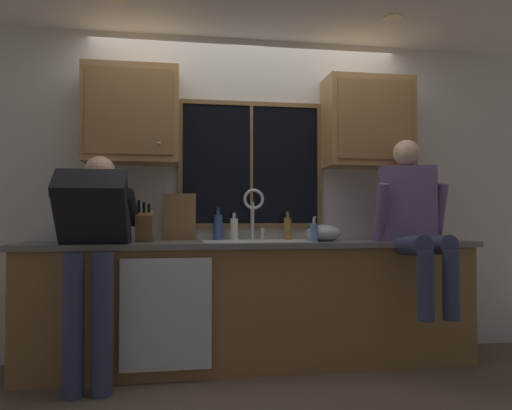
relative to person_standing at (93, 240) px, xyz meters
The scene contains 24 objects.
back_wall 1.32m from the person_standing, 30.91° to the left, with size 5.67×0.12×2.55m, color silver.
ceiling_downlight_right 2.62m from the person_standing, ahead, with size 0.14×0.14×0.01m, color #FFEAB2.
window_glass 1.40m from the person_standing, 27.61° to the left, with size 1.10×0.02×0.95m, color black.
window_frame_top 1.66m from the person_standing, 27.21° to the left, with size 1.17×0.02×0.04m, color brown.
window_frame_bottom 1.27m from the person_standing, 27.21° to the left, with size 1.17×0.02×0.04m, color brown.
window_frame_left 0.99m from the person_standing, 45.95° to the left, with size 0.04×0.02×0.95m, color brown.
window_frame_right 1.88m from the person_standing, 18.89° to the left, with size 0.04×0.02×0.95m, color brown.
window_mullion_center 1.39m from the person_standing, 27.13° to the left, with size 0.02×0.02×0.95m, color brown.
lower_cabinet_run 1.25m from the person_standing, 15.67° to the left, with size 3.27×0.58×0.88m, color olive.
countertop 1.14m from the person_standing, 14.70° to the left, with size 3.33×0.62×0.04m, color slate.
dishwasher_front 0.68m from the person_standing, ahead, with size 0.60×0.02×0.74m, color white.
upper_cabinet_left 1.03m from the person_standing, 64.85° to the left, with size 0.70×0.36×0.72m.
upper_cabinet_right 2.29m from the person_standing, 11.78° to the left, with size 0.70×0.36×0.72m.
sink 1.18m from the person_standing, 14.82° to the left, with size 0.80×0.46×0.21m.
faucet 1.25m from the person_standing, 22.84° to the left, with size 0.18×0.09×0.40m.
person_standing is the anchor object (origin of this frame).
person_sitting_on_counter 2.25m from the person_standing, ahead, with size 0.54×0.65×1.26m.
knife_block 0.44m from the person_standing, 44.92° to the left, with size 0.12×0.18×0.32m.
cutting_board 0.77m from the person_standing, 42.47° to the left, with size 0.25×0.02×0.37m, color #997047.
mixing_bowl 1.64m from the person_standing, ahead, with size 0.26×0.26×0.13m, color #B7B7BC.
soap_dispenser 1.53m from the person_standing, ahead, with size 0.06×0.07×0.19m.
bottle_green_glass 1.09m from the person_standing, 26.23° to the left, with size 0.06×0.06×0.22m.
bottle_tall_clear 1.01m from the person_standing, 31.65° to the left, with size 0.07×0.07×0.26m.
bottle_amber_small 1.48m from the person_standing, 18.58° to the left, with size 0.06×0.06×0.23m.
Camera 1 is at (-0.56, -3.91, 1.10)m, focal length 34.34 mm.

